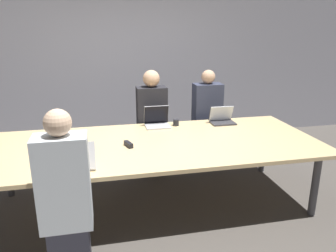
% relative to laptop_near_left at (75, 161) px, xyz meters
% --- Properties ---
extents(ground_plane, '(24.00, 24.00, 0.00)m').
position_rel_laptop_near_left_xyz_m(ground_plane, '(0.79, 0.53, -0.84)').
color(ground_plane, '#4C4742').
extents(curtain_wall, '(12.00, 0.06, 2.80)m').
position_rel_laptop_near_left_xyz_m(curtain_wall, '(0.79, 2.92, 0.56)').
color(curtain_wall, '#9999A3').
rests_on(curtain_wall, ground_plane).
extents(conference_table, '(3.69, 1.52, 0.76)m').
position_rel_laptop_near_left_xyz_m(conference_table, '(0.79, 0.53, -0.12)').
color(conference_table, '#D6B77F').
rests_on(conference_table, ground_plane).
extents(laptop_near_left, '(0.36, 0.26, 0.26)m').
position_rel_laptop_near_left_xyz_m(laptop_near_left, '(0.00, 0.00, 0.00)').
color(laptop_near_left, silver).
rests_on(laptop_near_left, conference_table).
extents(person_near_left, '(0.40, 0.24, 1.42)m').
position_rel_laptop_near_left_xyz_m(person_near_left, '(-0.06, -0.40, -0.15)').
color(person_near_left, '#2D2D38').
rests_on(person_near_left, ground_plane).
extents(laptop_far_center, '(0.31, 0.26, 0.26)m').
position_rel_laptop_near_left_xyz_m(laptop_far_center, '(0.95, 1.14, 0.00)').
color(laptop_far_center, '#B7B7BC').
rests_on(laptop_far_center, conference_table).
extents(person_far_center, '(0.40, 0.24, 1.44)m').
position_rel_laptop_near_left_xyz_m(person_far_center, '(0.94, 1.46, -0.13)').
color(person_far_center, '#2D2D38').
rests_on(person_far_center, ground_plane).
extents(cup_far_center, '(0.07, 0.07, 0.08)m').
position_rel_laptop_near_left_xyz_m(cup_far_center, '(1.19, 1.11, -0.03)').
color(cup_far_center, '#232328').
rests_on(cup_far_center, conference_table).
extents(laptop_far_right, '(0.32, 0.23, 0.23)m').
position_rel_laptop_near_left_xyz_m(laptop_far_right, '(1.82, 1.10, -0.01)').
color(laptop_far_right, '#333338').
rests_on(laptop_far_right, conference_table).
extents(person_far_right, '(0.40, 0.24, 1.41)m').
position_rel_laptop_near_left_xyz_m(person_far_right, '(1.76, 1.54, -0.16)').
color(person_far_right, '#2D2D38').
rests_on(person_far_right, ground_plane).
extents(stapler, '(0.09, 0.16, 0.05)m').
position_rel_laptop_near_left_xyz_m(stapler, '(0.52, 0.47, -0.05)').
color(stapler, black).
rests_on(stapler, conference_table).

